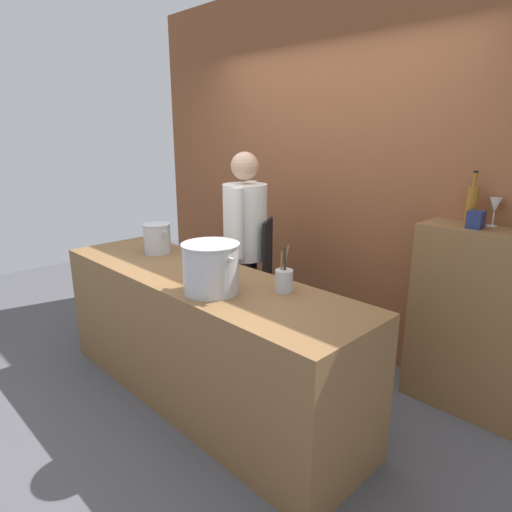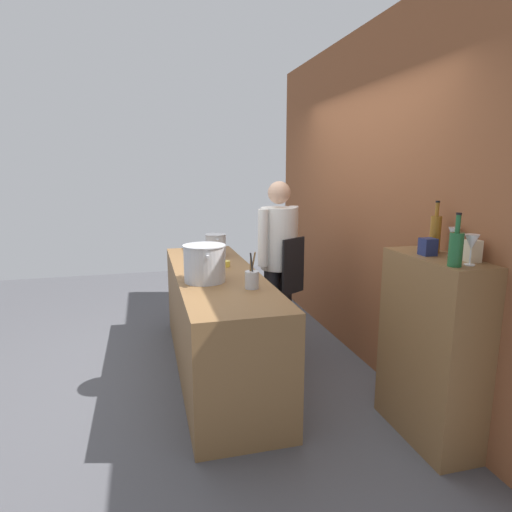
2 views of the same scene
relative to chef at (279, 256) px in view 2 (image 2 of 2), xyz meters
name	(u,v)px [view 2 (image 2 of 2)]	position (x,y,z in m)	size (l,w,h in m)	color
ground_plane	(218,369)	(0.24, -0.64, -0.96)	(8.00, 8.00, 0.00)	#4C4C51
brick_back_panel	(367,199)	(0.24, 0.76, 0.54)	(4.40, 0.10, 3.00)	brown
prep_counter	(217,321)	(0.24, -0.64, -0.51)	(2.47, 0.70, 0.90)	brown
bar_cabinet	(431,349)	(1.56, 0.55, -0.35)	(0.76, 0.32, 1.23)	brown
chef	(279,256)	(0.00, 0.00, 0.00)	(0.41, 0.46, 1.66)	black
stockpot_large	(205,263)	(0.53, -0.78, 0.08)	(0.40, 0.34, 0.29)	#B7BABF
stockpot_small	(216,245)	(-0.43, -0.53, 0.05)	(0.28, 0.21, 0.23)	#B7BABF
utensil_crock	(252,279)	(0.82, -0.47, 0.01)	(0.10, 0.10, 0.28)	#B7BABF
butter_jar	(225,264)	(0.05, -0.53, -0.04)	(0.09, 0.09, 0.05)	yellow
wine_bottle_amber	(435,233)	(1.43, 0.61, 0.40)	(0.07, 0.07, 0.34)	#8C5919
wine_bottle_green	(456,248)	(1.82, 0.46, 0.37)	(0.08, 0.08, 0.30)	#1E592D
wine_glass_short	(472,243)	(1.82, 0.56, 0.40)	(0.08, 0.08, 0.18)	silver
wine_glass_tall	(454,236)	(1.56, 0.65, 0.39)	(0.07, 0.07, 0.18)	silver
spice_tin_cream	(473,251)	(1.74, 0.64, 0.33)	(0.08, 0.08, 0.13)	beige
spice_tin_navy	(428,247)	(1.50, 0.51, 0.32)	(0.09, 0.09, 0.11)	navy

